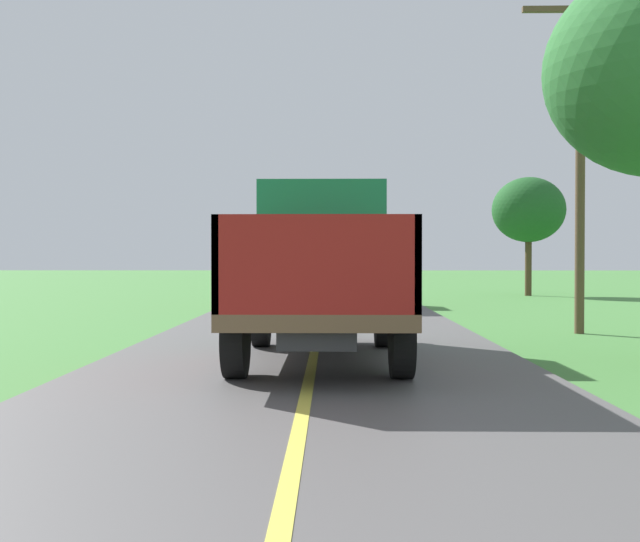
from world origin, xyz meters
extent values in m
cube|color=#2D2D30|center=(0.12, 11.78, 0.68)|extent=(0.90, 5.51, 0.24)
cube|color=brown|center=(0.12, 11.78, 0.88)|extent=(2.30, 5.80, 0.20)
cube|color=#197A4C|center=(0.12, 13.73, 1.93)|extent=(2.10, 1.90, 1.90)
cube|color=black|center=(0.12, 14.69, 2.26)|extent=(1.78, 0.02, 0.76)
cube|color=maroon|center=(-0.99, 10.81, 1.53)|extent=(0.08, 3.85, 1.10)
cube|color=maroon|center=(1.23, 10.81, 1.53)|extent=(0.08, 3.85, 1.10)
cube|color=maroon|center=(0.12, 8.92, 1.53)|extent=(2.30, 0.08, 1.10)
cube|color=maroon|center=(0.12, 12.69, 1.53)|extent=(2.30, 0.08, 1.10)
cylinder|color=black|center=(-0.93, 13.58, 0.58)|extent=(0.28, 1.00, 1.00)
cylinder|color=black|center=(1.17, 13.58, 0.58)|extent=(0.28, 1.00, 1.00)
cylinder|color=black|center=(-0.93, 10.19, 0.58)|extent=(0.28, 1.00, 1.00)
cylinder|color=black|center=(1.17, 10.19, 0.58)|extent=(0.28, 1.00, 1.00)
ellipsoid|color=#B8CE22|center=(-0.14, 10.54, 1.15)|extent=(0.48, 0.44, 0.43)
ellipsoid|color=#C1D02E|center=(-0.71, 10.01, 1.82)|extent=(0.54, 0.64, 0.49)
ellipsoid|color=#B4C82D|center=(0.72, 10.86, 1.49)|extent=(0.60, 0.54, 0.47)
ellipsoid|color=#B9C31D|center=(0.67, 9.94, 1.13)|extent=(0.56, 0.70, 0.36)
ellipsoid|color=gold|center=(0.10, 10.37, 1.83)|extent=(0.59, 0.57, 0.51)
ellipsoid|color=gold|center=(-0.31, 11.20, 1.52)|extent=(0.48, 0.46, 0.41)
ellipsoid|color=#AEBE21|center=(0.14, 12.15, 1.48)|extent=(0.51, 0.50, 0.50)
ellipsoid|color=#B7C929|center=(0.42, 10.74, 1.79)|extent=(0.44, 0.51, 0.48)
ellipsoid|color=#ACD31B|center=(-0.60, 10.76, 1.79)|extent=(0.51, 0.62, 0.43)
cube|color=#2D2D30|center=(0.32, 24.76, 0.68)|extent=(0.90, 5.51, 0.24)
cube|color=brown|center=(0.32, 24.76, 0.88)|extent=(2.30, 5.80, 0.20)
cube|color=red|center=(0.32, 26.71, 1.93)|extent=(2.10, 1.90, 1.90)
cube|color=black|center=(0.32, 27.67, 2.26)|extent=(1.78, 0.02, 0.76)
cube|color=#232328|center=(-0.79, 23.79, 1.53)|extent=(0.08, 3.85, 1.10)
cube|color=#232328|center=(1.43, 23.79, 1.53)|extent=(0.08, 3.85, 1.10)
cube|color=#232328|center=(0.32, 21.90, 1.53)|extent=(2.30, 0.08, 1.10)
cube|color=#232328|center=(0.32, 25.67, 1.53)|extent=(2.30, 0.08, 1.10)
cylinder|color=black|center=(-0.73, 26.56, 0.58)|extent=(0.28, 1.00, 1.00)
cylinder|color=black|center=(1.37, 26.56, 0.58)|extent=(0.28, 1.00, 1.00)
cylinder|color=black|center=(-0.73, 23.17, 0.58)|extent=(0.28, 1.00, 1.00)
cylinder|color=black|center=(1.37, 23.17, 0.58)|extent=(0.28, 1.00, 1.00)
ellipsoid|color=#B7C51C|center=(0.59, 23.78, 1.48)|extent=(0.42, 0.43, 0.42)
ellipsoid|color=gold|center=(-0.21, 23.45, 1.78)|extent=(0.46, 0.48, 0.47)
ellipsoid|color=gold|center=(1.19, 24.29, 1.49)|extent=(0.47, 0.55, 0.43)
ellipsoid|color=gold|center=(-0.37, 24.72, 1.15)|extent=(0.52, 0.55, 0.36)
ellipsoid|color=#B7D01E|center=(0.17, 23.80, 1.12)|extent=(0.46, 0.48, 0.40)
ellipsoid|color=#AAC01D|center=(1.05, 22.99, 1.16)|extent=(0.52, 0.64, 0.51)
ellipsoid|color=#B7CA31|center=(0.77, 25.21, 1.45)|extent=(0.42, 0.45, 0.49)
cylinder|color=brown|center=(5.54, 16.66, 3.63)|extent=(0.20, 0.20, 7.25)
cube|color=brown|center=(5.54, 16.66, 6.85)|extent=(2.47, 0.12, 0.12)
cylinder|color=#4C3823|center=(8.68, 32.79, 1.22)|extent=(0.28, 0.28, 2.44)
ellipsoid|color=#1E5623|center=(8.68, 32.79, 3.68)|extent=(3.09, 3.09, 2.78)
camera|label=1|loc=(0.29, 0.76, 1.60)|focal=41.90mm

